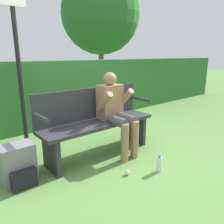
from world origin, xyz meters
name	(u,v)px	position (x,y,z in m)	size (l,w,h in m)	color
ground_plane	(100,154)	(0.00, 0.00, 0.00)	(40.00, 40.00, 0.00)	#5B8942
hedge_back	(46,94)	(0.00, 1.74, 0.65)	(12.00, 0.42, 1.30)	#2D662D
park_bench	(97,121)	(0.00, 0.07, 0.50)	(1.72, 0.45, 0.95)	#2D2D33
person_seated	(115,109)	(0.23, -0.08, 0.66)	(0.48, 0.59, 1.17)	#997051
backpack	(19,165)	(-1.13, 0.01, 0.21)	(0.36, 0.34, 0.45)	slate
water_bottle	(159,164)	(0.28, -0.86, 0.10)	(0.07, 0.07, 0.21)	white
signpost	(18,55)	(-0.62, 1.25, 1.41)	(0.36, 0.09, 2.45)	black
tree	(101,15)	(3.67, 4.75, 2.87)	(2.96, 2.96, 4.35)	brown
litter_crumple	(128,173)	(-0.08, -0.67, 0.03)	(0.06, 0.06, 0.06)	silver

